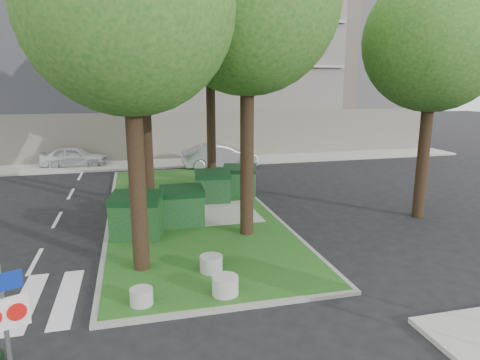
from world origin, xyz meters
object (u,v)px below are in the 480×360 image
object	(u,v)px
bollard_left	(141,296)
bollard_right	(225,285)
tree_street_right	(437,27)
dumpster_b	(182,206)
car_silver	(220,156)
bollard_mid	(211,264)
dumpster_a	(136,216)
traffic_sign_pole	(4,316)
litter_bin	(244,189)
dumpster_c	(213,187)
dumpster_d	(240,181)
tree_median_far	(211,11)
car_white	(74,157)
tree_median_mid	(144,32)

from	to	relation	value
bollard_left	bollard_right	distance (m)	1.95
tree_street_right	dumpster_b	xyz separation A→B (m)	(-9.06, 0.89, -6.20)
car_silver	bollard_mid	bearing A→B (deg)	166.97
dumpster_a	traffic_sign_pole	xyz separation A→B (m)	(-2.05, -7.03, 0.70)
dumpster_b	litter_bin	world-z (taller)	dumpster_b
dumpster_a	bollard_right	xyz separation A→B (m)	(1.97, -4.53, -0.49)
tree_street_right	dumpster_c	bearing A→B (deg)	154.19
car_silver	dumpster_d	bearing A→B (deg)	175.25
tree_median_far	bollard_mid	bearing A→B (deg)	-101.01
tree_median_far	bollard_mid	xyz separation A→B (m)	(-1.99, -10.22, -7.98)
tree_street_right	dumpster_d	world-z (taller)	tree_street_right
tree_median_far	traffic_sign_pole	bearing A→B (deg)	-112.82
dumpster_b	litter_bin	size ratio (longest dim) A/B	2.30
dumpster_a	dumpster_c	xyz separation A→B (m)	(3.20, 3.64, -0.07)
bollard_mid	car_silver	bearing A→B (deg)	77.59
car_white	tree_median_mid	bearing A→B (deg)	-152.80
dumpster_b	car_white	xyz separation A→B (m)	(-5.14, 12.93, -0.13)
litter_bin	car_white	bearing A→B (deg)	130.67
tree_street_right	dumpster_c	world-z (taller)	tree_street_right
litter_bin	car_silver	bearing A→B (deg)	87.13
bollard_left	car_white	distance (m)	18.73
dumpster_b	dumpster_c	size ratio (longest dim) A/B	0.96
dumpster_c	traffic_sign_pole	world-z (taller)	traffic_sign_pole
tree_street_right	traffic_sign_pole	bearing A→B (deg)	-150.97
dumpster_c	car_silver	xyz separation A→B (m)	(1.87, 7.72, -0.03)
tree_street_right	bollard_right	size ratio (longest dim) A/B	15.95
bollard_left	car_silver	distance (m)	16.67
dumpster_c	car_white	bearing A→B (deg)	129.19
bollard_right	car_white	world-z (taller)	car_white
tree_median_far	tree_street_right	xyz separation A→B (m)	(6.80, -7.00, -1.34)
dumpster_c	bollard_left	distance (m)	8.78
bollard_right	litter_bin	xyz separation A→B (m)	(2.75, 8.77, 0.10)
dumpster_a	dumpster_d	distance (m)	6.36
dumpster_c	bollard_right	bearing A→B (deg)	-92.79
dumpster_a	bollard_right	world-z (taller)	dumpster_a
bollard_left	car_silver	size ratio (longest dim) A/B	0.12
bollard_right	car_silver	world-z (taller)	car_silver
litter_bin	tree_median_mid	bearing A→B (deg)	-176.98
tree_street_right	car_white	world-z (taller)	tree_street_right
tree_street_right	bollard_mid	distance (m)	11.48
bollard_right	bollard_left	bearing A→B (deg)	180.00
tree_street_right	car_silver	world-z (taller)	tree_street_right
dumpster_d	bollard_left	world-z (taller)	dumpster_d
tree_median_mid	car_silver	world-z (taller)	tree_median_mid
litter_bin	car_white	world-z (taller)	car_white
dumpster_c	tree_median_far	bearing A→B (deg)	84.71
dumpster_a	bollard_mid	size ratio (longest dim) A/B	3.01
dumpster_c	dumpster_d	xyz separation A→B (m)	(1.37, 0.78, 0.00)
dumpster_a	litter_bin	size ratio (longest dim) A/B	2.81
tree_street_right	dumpster_b	bearing A→B (deg)	174.36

